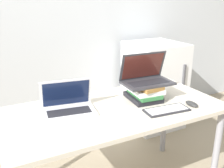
{
  "coord_description": "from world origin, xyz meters",
  "views": [
    {
      "loc": [
        -0.79,
        -1.11,
        1.5
      ],
      "look_at": [
        -0.02,
        0.38,
        0.92
      ],
      "focal_mm": 42.0,
      "sensor_mm": 36.0,
      "label": 1
    }
  ],
  "objects_px": {
    "mouse": "(192,104)",
    "wireless_keyboard": "(167,110)",
    "mini_fridge": "(154,85)",
    "laptop_left": "(68,106)",
    "laptop_on_books": "(146,77)",
    "book_stack": "(144,92)"
  },
  "relations": [
    {
      "from": "mouse",
      "to": "wireless_keyboard",
      "type": "bearing_deg",
      "value": 176.9
    },
    {
      "from": "wireless_keyboard",
      "to": "mouse",
      "type": "distance_m",
      "value": 0.21
    },
    {
      "from": "mini_fridge",
      "to": "mouse",
      "type": "bearing_deg",
      "value": -113.27
    },
    {
      "from": "laptop_left",
      "to": "laptop_on_books",
      "type": "height_order",
      "value": "laptop_on_books"
    },
    {
      "from": "book_stack",
      "to": "laptop_on_books",
      "type": "bearing_deg",
      "value": 24.47
    },
    {
      "from": "mini_fridge",
      "to": "laptop_left",
      "type": "bearing_deg",
      "value": -148.97
    },
    {
      "from": "laptop_on_books",
      "to": "mouse",
      "type": "xyz_separation_m",
      "value": [
        0.22,
        -0.26,
        -0.16
      ]
    },
    {
      "from": "book_stack",
      "to": "mini_fridge",
      "type": "distance_m",
      "value": 1.12
    },
    {
      "from": "book_stack",
      "to": "mouse",
      "type": "height_order",
      "value": "book_stack"
    },
    {
      "from": "mini_fridge",
      "to": "book_stack",
      "type": "bearing_deg",
      "value": -130.52
    },
    {
      "from": "laptop_on_books",
      "to": "mini_fridge",
      "type": "height_order",
      "value": "laptop_on_books"
    },
    {
      "from": "book_stack",
      "to": "wireless_keyboard",
      "type": "distance_m",
      "value": 0.25
    },
    {
      "from": "laptop_left",
      "to": "mini_fridge",
      "type": "bearing_deg",
      "value": 31.03
    },
    {
      "from": "laptop_on_books",
      "to": "mouse",
      "type": "distance_m",
      "value": 0.38
    },
    {
      "from": "laptop_left",
      "to": "laptop_on_books",
      "type": "bearing_deg",
      "value": -3.94
    },
    {
      "from": "laptop_on_books",
      "to": "mini_fridge",
      "type": "distance_m",
      "value": 1.14
    },
    {
      "from": "mouse",
      "to": "mini_fridge",
      "type": "relative_size",
      "value": 0.11
    },
    {
      "from": "laptop_left",
      "to": "mini_fridge",
      "type": "distance_m",
      "value": 1.52
    },
    {
      "from": "laptop_on_books",
      "to": "wireless_keyboard",
      "type": "bearing_deg",
      "value": -88.74
    },
    {
      "from": "laptop_on_books",
      "to": "mouse",
      "type": "relative_size",
      "value": 3.33
    },
    {
      "from": "wireless_keyboard",
      "to": "mouse",
      "type": "xyz_separation_m",
      "value": [
        0.21,
        -0.01,
        0.01
      ]
    },
    {
      "from": "book_stack",
      "to": "mouse",
      "type": "distance_m",
      "value": 0.35
    }
  ]
}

